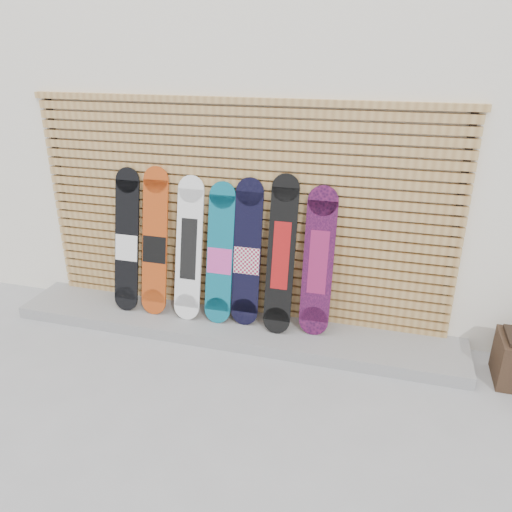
# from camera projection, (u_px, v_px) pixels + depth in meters

# --- Properties ---
(ground) EXTENTS (80.00, 80.00, 0.00)m
(ground) POSITION_uv_depth(u_px,v_px,m) (224.00, 373.00, 4.50)
(ground) COLOR #9B9B9E
(ground) RESTS_ON ground
(building) EXTENTS (12.00, 5.00, 3.60)m
(building) POSITION_uv_depth(u_px,v_px,m) (340.00, 119.00, 6.77)
(building) COLOR white
(building) RESTS_ON ground
(concrete_step) EXTENTS (4.60, 0.70, 0.12)m
(concrete_step) POSITION_uv_depth(u_px,v_px,m) (232.00, 327.00, 5.12)
(concrete_step) COLOR gray
(concrete_step) RESTS_ON ground
(slat_wall) EXTENTS (4.26, 0.08, 2.29)m
(slat_wall) POSITION_uv_depth(u_px,v_px,m) (239.00, 212.00, 4.93)
(slat_wall) COLOR #AF8349
(slat_wall) RESTS_ON ground
(snowboard_0) EXTENTS (0.26, 0.35, 1.48)m
(snowboard_0) POSITION_uv_depth(u_px,v_px,m) (127.00, 242.00, 5.18)
(snowboard_0) COLOR black
(snowboard_0) RESTS_ON concrete_step
(snowboard_1) EXTENTS (0.27, 0.35, 1.51)m
(snowboard_1) POSITION_uv_depth(u_px,v_px,m) (155.00, 243.00, 5.10)
(snowboard_1) COLOR #B34113
(snowboard_1) RESTS_ON concrete_step
(snowboard_2) EXTENTS (0.27, 0.36, 1.44)m
(snowboard_2) POSITION_uv_depth(u_px,v_px,m) (189.00, 249.00, 5.01)
(snowboard_2) COLOR white
(snowboard_2) RESTS_ON concrete_step
(snowboard_3) EXTENTS (0.27, 0.34, 1.40)m
(snowboard_3) POSITION_uv_depth(u_px,v_px,m) (220.00, 255.00, 4.95)
(snowboard_3) COLOR #0C6278
(snowboard_3) RESTS_ON concrete_step
(snowboard_4) EXTENTS (0.28, 0.30, 1.46)m
(snowboard_4) POSITION_uv_depth(u_px,v_px,m) (247.00, 254.00, 4.88)
(snowboard_4) COLOR black
(snowboard_4) RESTS_ON concrete_step
(snowboard_5) EXTENTS (0.27, 0.37, 1.52)m
(snowboard_5) POSITION_uv_depth(u_px,v_px,m) (281.00, 256.00, 4.75)
(snowboard_5) COLOR black
(snowboard_5) RESTS_ON concrete_step
(snowboard_6) EXTENTS (0.29, 0.29, 1.43)m
(snowboard_6) POSITION_uv_depth(u_px,v_px,m) (318.00, 262.00, 4.71)
(snowboard_6) COLOR black
(snowboard_6) RESTS_ON concrete_step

